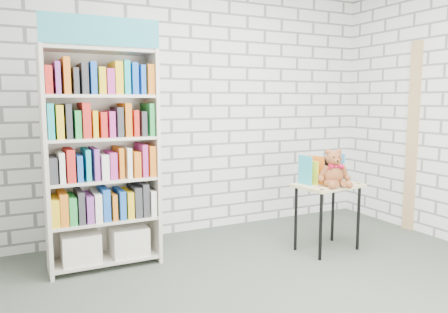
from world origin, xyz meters
name	(u,v)px	position (x,y,z in m)	size (l,w,h in m)	color
ground	(296,303)	(0.00, 0.00, 0.00)	(4.50, 4.50, 0.00)	#3F483D
room_shell	(302,52)	(0.00, 0.00, 1.78)	(4.52, 4.02, 2.81)	silver
bookshelf	(102,157)	(-1.10, 1.36, 0.97)	(0.95, 0.37, 2.13)	beige
display_table	(328,193)	(0.93, 0.80, 0.57)	(0.66, 0.50, 0.66)	#CFBA7C
table_books	(321,170)	(0.92, 0.90, 0.79)	(0.45, 0.24, 0.25)	teal
teddy_bear	(334,171)	(0.92, 0.71, 0.80)	(0.31, 0.31, 0.35)	maroon
door_trim	(412,137)	(2.23, 0.95, 1.05)	(0.05, 0.12, 2.10)	tan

